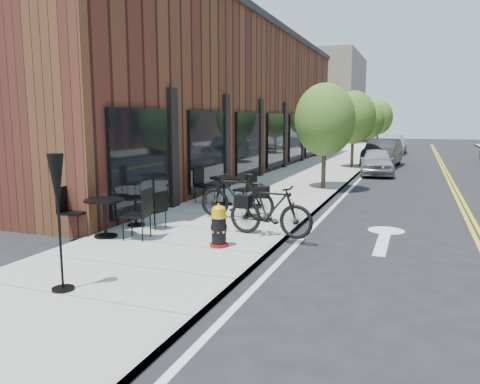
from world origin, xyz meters
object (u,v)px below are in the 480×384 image
at_px(bistro_set_a, 105,212).
at_px(parked_car_c, 392,144).
at_px(fire_hydrant, 219,226).
at_px(parked_car_b, 383,153).
at_px(bistro_set_b, 136,207).
at_px(bicycle_right, 270,210).
at_px(bistro_set_c, 224,187).
at_px(patio_umbrella, 57,193).
at_px(parked_car_a, 377,162).
at_px(bicycle_left, 237,196).

relative_size(bistro_set_a, parked_car_c, 0.42).
xyz_separation_m(fire_hydrant, parked_car_b, (1.82, 18.95, 0.24)).
relative_size(bistro_set_b, parked_car_c, 0.35).
bearing_deg(bicycle_right, parked_car_c, 3.93).
bearing_deg(parked_car_c, bistro_set_c, -95.57).
bearing_deg(bistro_set_c, patio_umbrella, -72.76).
height_order(bistro_set_c, parked_car_a, parked_car_a).
distance_m(bicycle_left, parked_car_c, 27.14).
distance_m(bistro_set_a, parked_car_c, 30.03).
xyz_separation_m(fire_hydrant, patio_umbrella, (-1.21, -3.05, 1.05)).
height_order(bistro_set_a, parked_car_c, parked_car_c).
bearing_deg(bicycle_right, fire_hydrant, 153.88).
bearing_deg(parked_car_c, bistro_set_a, -96.13).
xyz_separation_m(parked_car_a, parked_car_b, (-0.04, 4.32, 0.13)).
height_order(patio_umbrella, parked_car_b, patio_umbrella).
relative_size(parked_car_a, parked_car_b, 0.80).
bearing_deg(bistro_set_c, parked_car_c, 95.78).
bearing_deg(parked_car_c, fire_hydrant, -91.22).
bearing_deg(patio_umbrella, bicycle_right, 65.22).
bearing_deg(fire_hydrant, bistro_set_c, 94.80).
xyz_separation_m(bistro_set_a, bistro_set_c, (0.91, 4.46, -0.00)).
height_order(bistro_set_a, parked_car_a, parked_car_a).
xyz_separation_m(bistro_set_b, bistro_set_c, (0.91, 3.28, 0.09)).
height_order(fire_hydrant, patio_umbrella, patio_umbrella).
relative_size(patio_umbrella, parked_car_b, 0.43).
bearing_deg(bistro_set_b, bicycle_right, 14.87).
relative_size(fire_hydrant, bistro_set_c, 0.43).
bearing_deg(parked_car_c, bicycle_right, -89.92).
bearing_deg(parked_car_a, fire_hydrant, -103.01).
height_order(fire_hydrant, bicycle_right, bicycle_right).
relative_size(bicycle_right, parked_car_b, 0.41).
height_order(bicycle_right, bistro_set_a, bicycle_right).
bearing_deg(bistro_set_c, bicycle_left, -44.82).
distance_m(fire_hydrant, bistro_set_a, 2.59).
bearing_deg(parked_car_c, bicycle_left, -92.77).
bearing_deg(patio_umbrella, parked_car_a, 80.16).
xyz_separation_m(patio_umbrella, parked_car_a, (3.07, 17.68, -0.94)).
distance_m(bicycle_left, parked_car_a, 12.38).
xyz_separation_m(bistro_set_b, parked_car_a, (4.44, 13.63, 0.07)).
bearing_deg(bicycle_left, parked_car_b, 171.91).
distance_m(bicycle_left, bistro_set_c, 2.09).
height_order(bicycle_left, parked_car_a, bicycle_left).
bearing_deg(fire_hydrant, bistro_set_b, 142.22).
xyz_separation_m(parked_car_a, parked_car_c, (-0.04, 14.90, 0.07)).
xyz_separation_m(bicycle_right, bistro_set_c, (-2.39, 3.15, -0.05)).
xyz_separation_m(bicycle_left, bicycle_right, (1.30, -1.37, -0.01)).
bearing_deg(bistro_set_b, parked_car_b, 88.85).
relative_size(patio_umbrella, parked_car_c, 0.42).
bearing_deg(fire_hydrant, parked_car_a, 66.25).
bearing_deg(bistro_set_c, fire_hydrant, -55.01).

